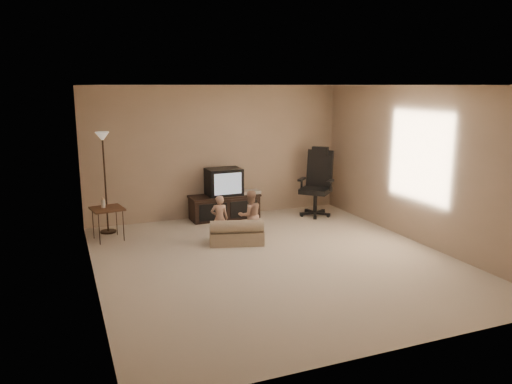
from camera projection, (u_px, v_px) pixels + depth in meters
floor at (275, 260)px, 7.28m from camera, size 5.50×5.50×0.00m
room_shell at (276, 157)px, 6.96m from camera, size 5.50×5.50×5.50m
tv_stand at (225, 198)px, 9.48m from camera, size 1.37×0.53×0.97m
office_chair at (317, 191)px, 9.73m from camera, size 0.87×0.87×1.33m
side_table at (107, 209)px, 8.14m from camera, size 0.56×0.56×0.73m
floor_lamp at (104, 160)px, 8.39m from camera, size 0.27×0.27×1.74m
child_sofa at (237, 234)px, 7.99m from camera, size 0.95×0.70×0.42m
toddler_left at (219, 219)px, 8.05m from camera, size 0.32×0.27×0.78m
toddler_right at (250, 215)px, 8.17m from camera, size 0.41×0.23×0.83m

